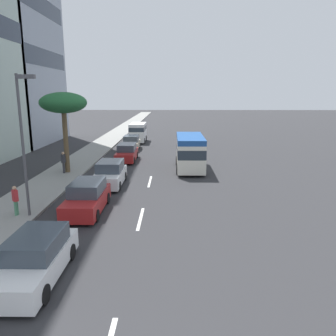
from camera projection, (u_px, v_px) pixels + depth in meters
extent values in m
plane|color=#2D2D30|center=(156.00, 156.00, 34.91)|extent=(198.00, 198.00, 0.00)
cube|color=gray|center=(88.00, 155.00, 34.98)|extent=(162.00, 3.46, 0.15)
cube|color=silver|center=(141.00, 219.00, 17.49)|extent=(3.20, 0.16, 0.01)
cube|color=silver|center=(150.00, 181.00, 24.85)|extent=(3.20, 0.16, 0.01)
cube|color=beige|center=(131.00, 145.00, 38.76)|extent=(4.28, 1.77, 0.80)
cube|color=#38424C|center=(131.00, 138.00, 38.81)|extent=(2.35, 1.63, 0.65)
cylinder|color=black|center=(137.00, 149.00, 37.52)|extent=(0.64, 0.22, 0.64)
cylinder|color=black|center=(123.00, 149.00, 37.54)|extent=(0.64, 0.22, 0.64)
cylinder|color=black|center=(139.00, 145.00, 40.10)|extent=(0.64, 0.22, 0.64)
cylinder|color=black|center=(126.00, 145.00, 40.12)|extent=(0.64, 0.22, 0.64)
cube|color=#A51E1E|center=(87.00, 201.00, 18.41)|extent=(4.68, 1.78, 0.84)
cube|color=#38424C|center=(87.00, 187.00, 18.47)|extent=(2.57, 1.63, 0.68)
cylinder|color=black|center=(96.00, 216.00, 17.05)|extent=(0.64, 0.22, 0.64)
cylinder|color=black|center=(64.00, 215.00, 17.06)|extent=(0.64, 0.22, 0.64)
cylinder|color=black|center=(107.00, 198.00, 19.87)|extent=(0.64, 0.22, 0.64)
cylinder|color=black|center=(80.00, 198.00, 19.89)|extent=(0.64, 0.22, 0.64)
cube|color=#A51E1E|center=(127.00, 155.00, 32.35)|extent=(4.71, 1.75, 0.81)
cube|color=#38424C|center=(127.00, 147.00, 32.42)|extent=(2.59, 1.61, 0.66)
cylinder|color=black|center=(133.00, 161.00, 30.98)|extent=(0.64, 0.22, 0.64)
cylinder|color=black|center=(116.00, 161.00, 31.00)|extent=(0.64, 0.22, 0.64)
cylinder|color=black|center=(137.00, 155.00, 33.83)|extent=(0.64, 0.22, 0.64)
cylinder|color=black|center=(121.00, 155.00, 33.85)|extent=(0.64, 0.22, 0.64)
cube|color=silver|center=(190.00, 154.00, 28.50)|extent=(6.20, 2.21, 2.26)
cube|color=#1E4C93|center=(190.00, 138.00, 28.20)|extent=(6.20, 2.21, 0.43)
cube|color=#28333D|center=(190.00, 149.00, 28.40)|extent=(6.21, 2.21, 0.75)
cylinder|color=black|center=(177.00, 161.00, 30.47)|extent=(0.84, 0.26, 0.84)
cylinder|color=black|center=(200.00, 161.00, 30.45)|extent=(0.84, 0.26, 0.84)
cylinder|color=black|center=(178.00, 169.00, 26.96)|extent=(0.84, 0.26, 0.84)
cylinder|color=black|center=(204.00, 169.00, 26.94)|extent=(0.84, 0.26, 0.84)
cube|color=white|center=(35.00, 264.00, 11.71)|extent=(4.60, 1.77, 0.78)
cube|color=#38424C|center=(36.00, 243.00, 11.78)|extent=(2.53, 1.63, 0.64)
cylinder|color=black|center=(44.00, 294.00, 10.37)|extent=(0.64, 0.22, 0.64)
cylinder|color=black|center=(71.00, 252.00, 13.15)|extent=(0.64, 0.22, 0.64)
cylinder|color=black|center=(30.00, 252.00, 13.17)|extent=(0.64, 0.22, 0.64)
cube|color=white|center=(138.00, 132.00, 44.65)|extent=(4.60, 1.96, 2.33)
cube|color=#2D3842|center=(138.00, 128.00, 44.54)|extent=(4.61, 1.96, 0.56)
cylinder|color=black|center=(144.00, 141.00, 43.51)|extent=(0.72, 0.24, 0.72)
cylinder|color=black|center=(130.00, 141.00, 43.53)|extent=(0.72, 0.24, 0.72)
cylinder|color=black|center=(146.00, 138.00, 46.20)|extent=(0.72, 0.24, 0.72)
cylinder|color=black|center=(132.00, 138.00, 46.23)|extent=(0.72, 0.24, 0.72)
cube|color=white|center=(110.00, 177.00, 23.78)|extent=(4.46, 1.82, 0.85)
cube|color=#38424C|center=(110.00, 166.00, 23.82)|extent=(2.45, 1.68, 0.69)
cylinder|color=black|center=(119.00, 186.00, 22.48)|extent=(0.64, 0.22, 0.64)
cylinder|color=black|center=(94.00, 186.00, 22.50)|extent=(0.64, 0.22, 0.64)
cylinder|color=black|center=(125.00, 176.00, 25.17)|extent=(0.64, 0.22, 0.64)
cylinder|color=black|center=(102.00, 176.00, 25.19)|extent=(0.64, 0.22, 0.64)
cylinder|color=#4C8C66|center=(16.00, 209.00, 17.46)|extent=(0.14, 0.14, 0.77)
cylinder|color=#4C8C66|center=(17.00, 208.00, 17.62)|extent=(0.14, 0.14, 0.77)
cube|color=red|center=(15.00, 196.00, 17.39)|extent=(0.38, 0.38, 0.61)
sphere|color=tan|center=(14.00, 188.00, 17.30)|extent=(0.21, 0.21, 0.21)
cylinder|color=#333338|center=(64.00, 168.00, 26.75)|extent=(0.14, 0.14, 0.84)
cylinder|color=#333338|center=(64.00, 168.00, 26.91)|extent=(0.14, 0.14, 0.84)
cube|color=#333338|center=(63.00, 159.00, 26.67)|extent=(0.37, 0.31, 0.67)
sphere|color=tan|center=(63.00, 153.00, 26.57)|extent=(0.23, 0.23, 0.23)
cylinder|color=brown|center=(66.00, 141.00, 26.75)|extent=(0.38, 0.38, 5.02)
ellipsoid|color=#236033|center=(63.00, 103.00, 26.08)|extent=(3.66, 3.66, 1.65)
cylinder|color=#4C4C51|center=(23.00, 148.00, 16.81)|extent=(0.14, 0.14, 7.23)
cube|color=#4C4C51|center=(25.00, 77.00, 16.04)|extent=(0.24, 0.90, 0.20)
cube|color=#2D3847|center=(47.00, 59.00, 42.12)|extent=(13.40, 0.08, 2.13)
cube|color=#2D3847|center=(43.00, 6.00, 40.77)|extent=(13.40, 0.08, 2.13)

